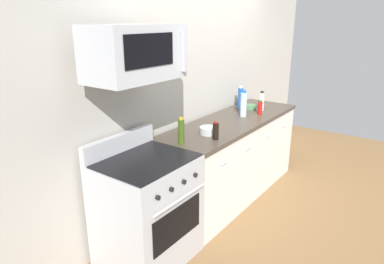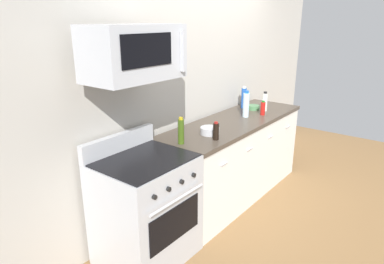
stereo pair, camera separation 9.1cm
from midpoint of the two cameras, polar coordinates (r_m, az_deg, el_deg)
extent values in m
plane|color=olive|center=(4.21, 7.35, -10.08)|extent=(6.22, 6.22, 0.00)
cube|color=#B7B2A8|center=(3.98, 3.01, 9.01)|extent=(5.18, 0.10, 2.70)
cube|color=silver|center=(4.02, 7.60, -4.55)|extent=(2.06, 0.62, 0.88)
cube|color=#473D33|center=(3.87, 7.88, 1.74)|extent=(2.09, 0.65, 0.04)
cube|color=black|center=(4.07, 10.81, -10.52)|extent=(2.06, 0.02, 0.10)
cylinder|color=silver|center=(3.19, 6.18, -5.27)|extent=(0.10, 0.02, 0.02)
cylinder|color=silver|center=(3.58, 10.26, -2.78)|extent=(0.10, 0.02, 0.02)
cylinder|color=silver|center=(3.99, 13.51, -0.78)|extent=(0.10, 0.02, 0.02)
cylinder|color=silver|center=(4.41, 16.15, 0.84)|extent=(0.10, 0.02, 0.02)
cube|color=#B7BABF|center=(3.00, -6.70, -12.66)|extent=(0.76, 0.64, 0.91)
cube|color=black|center=(2.81, -1.81, -14.92)|extent=(0.58, 0.01, 0.30)
cylinder|color=#B7BABF|center=(2.68, -1.33, -11.02)|extent=(0.61, 0.02, 0.02)
cube|color=#B7BABF|center=(2.96, -11.11, -1.81)|extent=(0.76, 0.06, 0.16)
cube|color=black|center=(2.79, -7.05, -4.51)|extent=(0.73, 0.61, 0.01)
cylinder|color=black|center=(2.49, -5.14, -10.65)|extent=(0.04, 0.02, 0.04)
cylinder|color=black|center=(2.59, -2.83, -9.39)|extent=(0.04, 0.02, 0.04)
cylinder|color=black|center=(2.69, -0.70, -8.21)|extent=(0.04, 0.02, 0.04)
cylinder|color=black|center=(2.80, 1.25, -7.11)|extent=(0.04, 0.02, 0.04)
cube|color=#B7BABF|center=(2.62, -8.57, 12.83)|extent=(0.74, 0.40, 0.40)
cube|color=black|center=(2.43, -6.22, 13.27)|extent=(0.48, 0.01, 0.22)
cube|color=#B7BABF|center=(2.69, -0.53, 13.17)|extent=(0.02, 0.04, 0.30)
cylinder|color=silver|center=(3.96, 9.57, 4.40)|extent=(0.07, 0.07, 0.27)
cylinder|color=blue|center=(3.93, 9.68, 6.53)|extent=(0.05, 0.05, 0.03)
cylinder|color=black|center=(3.18, 4.79, 0.07)|extent=(0.06, 0.06, 0.16)
cylinder|color=maroon|center=(3.16, 4.83, 1.55)|extent=(0.04, 0.04, 0.02)
cylinder|color=#B21914|center=(4.09, 12.24, 3.80)|extent=(0.05, 0.05, 0.15)
cylinder|color=#19721E|center=(4.07, 12.32, 4.94)|extent=(0.03, 0.03, 0.02)
cylinder|color=silver|center=(4.27, 12.51, 4.82)|extent=(0.06, 0.06, 0.21)
cylinder|color=black|center=(4.25, 12.62, 6.37)|extent=(0.04, 0.04, 0.02)
cylinder|color=#385114|center=(3.06, -0.97, 0.04)|extent=(0.06, 0.06, 0.22)
cylinder|color=#B29919|center=(3.03, -0.98, 2.25)|extent=(0.04, 0.04, 0.02)
cylinder|color=#1E4CA5|center=(4.37, 9.13, 5.53)|extent=(0.06, 0.06, 0.25)
cylinder|color=silver|center=(4.34, 9.22, 7.29)|extent=(0.04, 0.04, 0.02)
cylinder|color=#B2B5BA|center=(3.35, 3.73, 0.22)|extent=(0.19, 0.19, 0.07)
torus|color=#B2B5BA|center=(3.34, 3.74, 0.70)|extent=(0.19, 0.19, 0.01)
cylinder|color=#B2B5BA|center=(3.36, 3.72, -0.24)|extent=(0.10, 0.10, 0.01)
cylinder|color=#477A4C|center=(4.33, 10.68, 4.02)|extent=(0.15, 0.15, 0.05)
torus|color=#477A4C|center=(4.33, 10.69, 4.30)|extent=(0.15, 0.15, 0.01)
cylinder|color=#477A4C|center=(4.34, 10.66, 3.74)|extent=(0.08, 0.08, 0.01)
camera|label=1|loc=(0.05, -89.16, 0.28)|focal=32.33mm
camera|label=2|loc=(0.05, 90.84, -0.28)|focal=32.33mm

